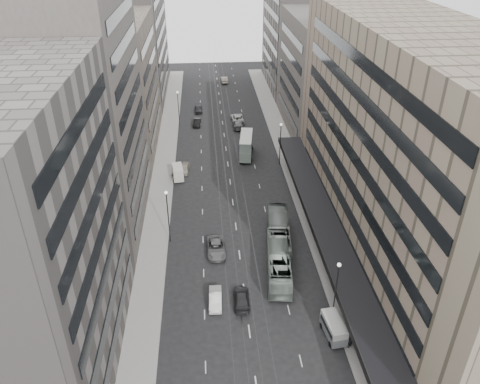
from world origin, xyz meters
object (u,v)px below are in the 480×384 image
object	(u,v)px
sedan_2	(216,248)
pedestrian	(350,340)
bus_far	(279,233)
vw_microbus	(334,327)
double_decker	(246,145)
panel_van	(178,172)
sedan_1	(215,299)
bus_near	(279,261)

from	to	relation	value
sedan_2	pedestrian	distance (m)	22.68
bus_far	vw_microbus	size ratio (longest dim) A/B	2.84
vw_microbus	sedan_2	world-z (taller)	vw_microbus
double_decker	pedestrian	bearing A→B (deg)	-74.18
pedestrian	panel_van	bearing A→B (deg)	-102.64
sedan_1	vw_microbus	bearing A→B (deg)	-23.81
bus_near	pedestrian	distance (m)	14.42
double_decker	sedan_1	size ratio (longest dim) A/B	1.91
sedan_2	pedestrian	bearing A→B (deg)	-53.76
double_decker	vw_microbus	bearing A→B (deg)	-75.53
bus_far	sedan_2	bearing A→B (deg)	15.50
bus_far	sedan_2	size ratio (longest dim) A/B	2.26
bus_far	sedan_1	size ratio (longest dim) A/B	2.88
vw_microbus	sedan_1	distance (m)	14.26
panel_van	double_decker	bearing A→B (deg)	25.63
bus_near	sedan_1	distance (m)	9.97
double_decker	panel_van	world-z (taller)	double_decker
bus_near	vw_microbus	xyz separation A→B (m)	(4.41, -11.38, -0.46)
vw_microbus	sedan_2	size ratio (longest dim) A/B	0.80
sedan_2	pedestrian	size ratio (longest dim) A/B	2.72
vw_microbus	sedan_1	size ratio (longest dim) A/B	1.02
double_decker	pedestrian	xyz separation A→B (m)	(6.81, -48.33, -1.20)
bus_far	panel_van	size ratio (longest dim) A/B	3.03
double_decker	vw_microbus	distance (m)	46.83
bus_near	panel_van	world-z (taller)	bus_near
double_decker	sedan_2	xyz separation A→B (m)	(-6.95, -30.31, -1.59)
sedan_2	pedestrian	world-z (taller)	pedestrian
bus_near	bus_far	bearing A→B (deg)	-92.64
double_decker	pedestrian	world-z (taller)	double_decker
panel_van	sedan_2	bearing A→B (deg)	-81.87
double_decker	vw_microbus	world-z (taller)	double_decker
bus_near	bus_far	distance (m)	6.34
bus_near	pedestrian	world-z (taller)	bus_near
double_decker	panel_van	size ratio (longest dim) A/B	2.01
sedan_1	pedestrian	xyz separation A→B (m)	(14.21, -7.99, 0.45)
sedan_1	sedan_2	world-z (taller)	sedan_2
sedan_1	pedestrian	world-z (taller)	pedestrian
bus_far	sedan_1	distance (m)	14.89
bus_near	double_decker	world-z (taller)	double_decker
sedan_1	bus_near	bearing A→B (deg)	33.52
bus_near	sedan_2	size ratio (longest dim) A/B	2.25
vw_microbus	bus_far	bearing A→B (deg)	94.08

